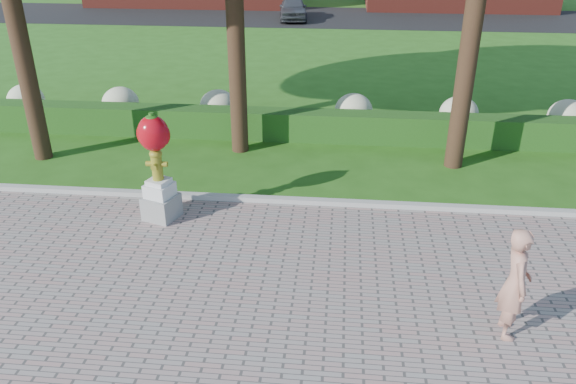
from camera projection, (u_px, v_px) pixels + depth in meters
The scene contains 8 objects.
ground at pixel (295, 287), 9.51m from camera, with size 100.00×100.00×0.00m, color #275916.
curb at pixel (307, 202), 12.15m from camera, with size 40.00×0.18×0.15m, color #ADADA5.
lawn_hedge at pixel (317, 126), 15.57m from camera, with size 24.00×0.70×0.80m, color #1E4413.
hydrangea_row at pixel (339, 110), 16.35m from camera, with size 20.10×1.10×0.99m.
street at pixel (335, 17), 34.47m from camera, with size 50.00×8.00×0.02m, color black.
hydrant_sculpture at pixel (157, 164), 11.08m from camera, with size 0.78×0.78×2.26m.
woman at pixel (515, 283), 8.04m from camera, with size 0.64×0.42×1.76m, color tan.
parked_car at pixel (293, 8), 33.31m from camera, with size 1.57×3.91×1.33m, color #3F4147.
Camera 1 is at (0.65, -7.78, 5.66)m, focal length 35.00 mm.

